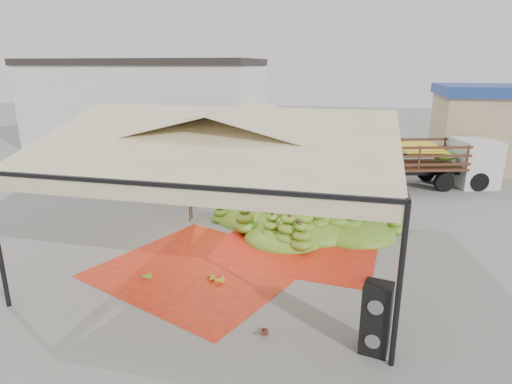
% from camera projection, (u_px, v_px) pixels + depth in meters
% --- Properties ---
extents(ground, '(90.00, 90.00, 0.00)m').
position_uv_depth(ground, '(237.00, 250.00, 12.13)').
color(ground, slate).
rests_on(ground, ground).
extents(canopy_tent, '(8.10, 8.10, 4.00)m').
position_uv_depth(canopy_tent, '(235.00, 134.00, 11.19)').
color(canopy_tent, black).
rests_on(canopy_tent, ground).
extents(building_white, '(14.30, 6.30, 5.40)m').
position_uv_depth(building_white, '(146.00, 104.00, 26.68)').
color(building_white, silver).
rests_on(building_white, ground).
extents(building_tan, '(6.30, 5.30, 4.10)m').
position_uv_depth(building_tan, '(501.00, 127.00, 21.34)').
color(building_tan, tan).
rests_on(building_tan, ground).
extents(tarp_left, '(5.93, 5.81, 0.01)m').
position_uv_depth(tarp_left, '(202.00, 268.00, 11.06)').
color(tarp_left, red).
rests_on(tarp_left, ground).
extents(tarp_right, '(4.86, 5.05, 0.01)m').
position_uv_depth(tarp_right, '(301.00, 241.00, 12.71)').
color(tarp_right, red).
rests_on(tarp_right, ground).
extents(banana_heap, '(6.24, 5.15, 1.33)m').
position_uv_depth(banana_heap, '(305.00, 208.00, 13.64)').
color(banana_heap, '#4A7718').
rests_on(banana_heap, ground).
extents(hand_yellow_a, '(0.54, 0.47, 0.22)m').
position_uv_depth(hand_yellow_a, '(217.00, 277.00, 10.34)').
color(hand_yellow_a, gold).
rests_on(hand_yellow_a, ground).
extents(hand_yellow_b, '(0.52, 0.49, 0.19)m').
position_uv_depth(hand_yellow_b, '(208.00, 277.00, 10.39)').
color(hand_yellow_b, '#B48B24').
rests_on(hand_yellow_b, ground).
extents(hand_red_a, '(0.50, 0.43, 0.21)m').
position_uv_depth(hand_red_a, '(367.00, 278.00, 10.30)').
color(hand_red_a, '#5D2015').
rests_on(hand_red_a, ground).
extents(hand_red_b, '(0.41, 0.35, 0.17)m').
position_uv_depth(hand_red_b, '(261.00, 330.00, 8.32)').
color(hand_red_b, '#532613').
rests_on(hand_red_b, ground).
extents(hand_green, '(0.52, 0.47, 0.20)m').
position_uv_depth(hand_green, '(145.00, 274.00, 10.55)').
color(hand_green, '#4F7C19').
rests_on(hand_green, ground).
extents(hanging_bunches, '(4.74, 0.24, 0.20)m').
position_uv_depth(hanging_bunches, '(263.00, 158.00, 11.59)').
color(hanging_bunches, '#4F851B').
rests_on(hanging_bunches, ground).
extents(speaker_stack, '(0.57, 0.52, 1.37)m').
position_uv_depth(speaker_stack, '(376.00, 318.00, 7.66)').
color(speaker_stack, black).
rests_on(speaker_stack, ground).
extents(banana_leaves, '(0.96, 1.36, 3.70)m').
position_uv_depth(banana_leaves, '(187.00, 217.00, 14.77)').
color(banana_leaves, '#3A701E').
rests_on(banana_leaves, ground).
extents(vendor, '(0.67, 0.55, 1.56)m').
position_uv_depth(vendor, '(241.00, 180.00, 16.42)').
color(vendor, gray).
rests_on(vendor, ground).
extents(truck_left, '(6.52, 3.13, 2.15)m').
position_uv_depth(truck_left, '(213.00, 148.00, 19.89)').
color(truck_left, '#4D2819').
rests_on(truck_left, ground).
extents(truck_right, '(6.12, 3.55, 1.99)m').
position_uv_depth(truck_right, '(431.00, 158.00, 18.27)').
color(truck_right, '#492718').
rests_on(truck_right, ground).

